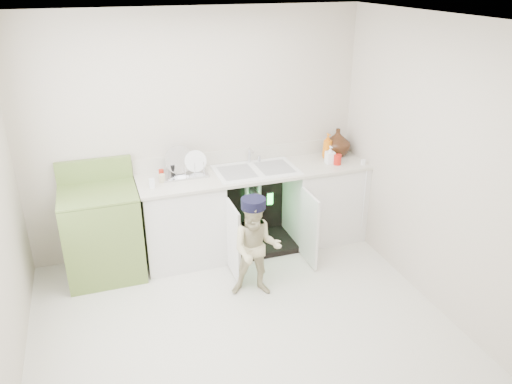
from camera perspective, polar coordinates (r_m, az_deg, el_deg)
ground at (r=4.49m, az=-1.77°, el=-14.63°), size 3.50×3.50×0.00m
room_shell at (r=3.83m, az=-2.01°, el=0.10°), size 6.00×5.50×1.26m
counter_run at (r=5.36m, az=0.23°, el=-1.68°), size 2.44×1.02×1.21m
avocado_stove at (r=5.11m, az=-17.12°, el=-4.39°), size 0.72×0.65×1.12m
repair_worker at (r=4.57m, az=0.03°, el=-6.36°), size 0.62×0.74×0.97m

